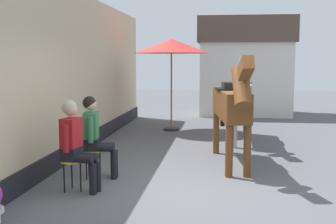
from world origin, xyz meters
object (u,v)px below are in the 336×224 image
flower_planter_farthest (87,142)px  cafe_parasol (171,47)px  seated_visitor_far (95,133)px  saddled_horse_far (241,94)px  seated_visitor_near (75,141)px  saddled_horse_near (232,105)px

flower_planter_farthest → cafe_parasol: size_ratio=0.25×
seated_visitor_far → cafe_parasol: cafe_parasol is taller
seated_visitor_far → saddled_horse_far: saddled_horse_far is taller
seated_visitor_near → cafe_parasol: size_ratio=0.54×
saddled_horse_far → cafe_parasol: 2.68m
seated_visitor_near → saddled_horse_far: (2.65, 4.56, 0.38)m
saddled_horse_near → seated_visitor_far: bearing=-152.6°
saddled_horse_far → cafe_parasol: cafe_parasol is taller
flower_planter_farthest → seated_visitor_far: bearing=-67.7°
saddled_horse_far → flower_planter_farthest: saddled_horse_far is taller
flower_planter_farthest → saddled_horse_far: bearing=36.1°
flower_planter_farthest → cafe_parasol: 4.49m
saddled_horse_far → cafe_parasol: bearing=141.7°
saddled_horse_near → cafe_parasol: (-1.59, 4.06, 1.20)m
saddled_horse_far → flower_planter_farthest: (-3.17, -2.31, -0.82)m
flower_planter_farthest → saddled_horse_near: bearing=-5.4°
seated_visitor_far → flower_planter_farthest: size_ratio=2.17×
seated_visitor_near → seated_visitor_far: 0.79m
seated_visitor_far → flower_planter_farthest: 1.63m
saddled_horse_near → saddled_horse_far: same height
flower_planter_farthest → cafe_parasol: (1.29, 3.79, 2.03)m
flower_planter_farthest → cafe_parasol: bearing=71.2°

